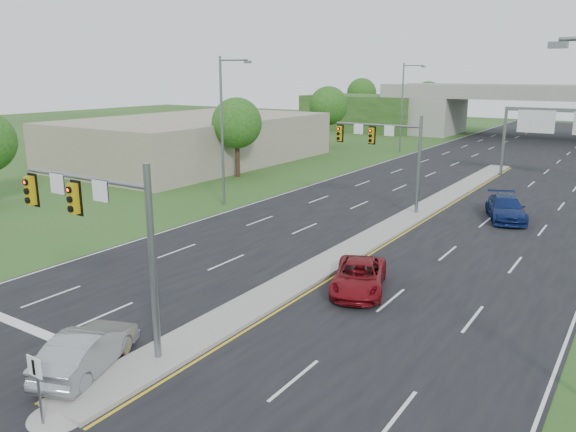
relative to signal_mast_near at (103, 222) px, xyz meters
The scene contains 20 objects.
ground 5.24m from the signal_mast_near, ahead, with size 240.00×240.00×0.00m, color #274819.
road 35.46m from the signal_mast_near, 86.31° to the left, with size 24.00×160.00×0.02m, color black.
median 23.64m from the signal_mast_near, 84.40° to the left, with size 2.00×54.00×0.16m, color gray.
median_nose 6.48m from the signal_mast_near, 60.04° to the right, with size 2.00×2.00×0.16m, color gray.
lane_markings 29.41m from the signal_mast_near, 86.72° to the left, with size 23.72×160.00×0.01m.
signal_mast_near is the anchor object (origin of this frame).
signal_mast_far 25.00m from the signal_mast_near, 90.00° to the left, with size 6.62×0.60×7.00m.
keep_right_sign 5.94m from the signal_mast_near, 63.06° to the right, with size 0.60×0.13×2.20m.
sign_gantry 45.88m from the signal_mast_near, 78.75° to the left, with size 11.58×0.44×6.67m.
overpass 80.11m from the signal_mast_near, 88.38° to the left, with size 80.00×14.00×8.10m.
lightpole_l_mid 22.95m from the signal_mast_near, 118.79° to the left, with size 2.85×0.25×11.00m.
lightpole_l_far 56.19m from the signal_mast_near, 101.33° to the left, with size 2.85×0.25×11.00m.
tree_l_near 34.92m from the signal_mast_near, 120.53° to the left, with size 4.80×4.80×7.60m.
tree_l_mid 59.21m from the signal_mast_near, 111.54° to the left, with size 5.20×5.20×8.12m.
tree_back_a 100.64m from the signal_mast_near, 110.80° to the left, with size 6.00×6.00×8.85m.
tree_back_b 96.56m from the signal_mast_near, 103.01° to the left, with size 5.60×5.60×8.32m.
commercial_building 44.77m from the signal_mast_near, 128.34° to the left, with size 18.00×30.00×5.00m, color gray.
car_silver 4.38m from the signal_mast_near, 65.58° to the right, with size 1.56×4.49×1.48m, color gray.
car_far_a 11.83m from the signal_mast_near, 61.91° to the left, with size 2.28×4.95×1.38m, color maroon.
car_far_b 28.51m from the signal_mast_near, 73.75° to the left, with size 2.23×5.50×1.59m, color #0D1D52.
Camera 1 is at (13.57, -12.44, 9.81)m, focal length 35.00 mm.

